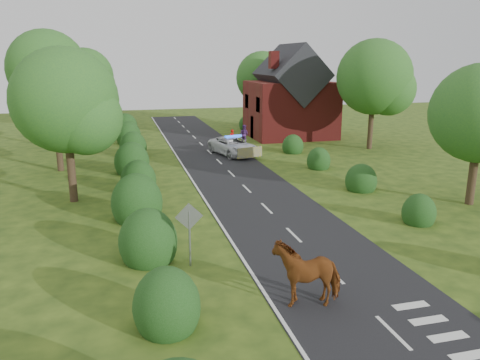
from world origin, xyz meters
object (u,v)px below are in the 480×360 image
object	(u,v)px
cow	(307,275)
pedestrian_purple	(244,134)
pedestrian_red	(232,138)
road_sign	(189,225)
police_van	(233,146)

from	to	relation	value
cow	pedestrian_purple	xyz separation A→B (m)	(5.61, 28.67, 0.01)
pedestrian_red	pedestrian_purple	size ratio (longest dim) A/B	0.90
pedestrian_purple	pedestrian_red	bearing A→B (deg)	83.16
cow	pedestrian_purple	world-z (taller)	pedestrian_purple
road_sign	cow	distance (m)	4.91
cow	pedestrian_red	xyz separation A→B (m)	(4.15, 27.38, -0.08)
road_sign	cow	size ratio (longest dim) A/B	1.02
police_van	pedestrian_red	world-z (taller)	police_van
police_van	pedestrian_purple	world-z (taller)	pedestrian_purple
road_sign	police_van	xyz separation A→B (m)	(6.71, 20.35, -0.91)
pedestrian_red	pedestrian_purple	xyz separation A→B (m)	(1.47, 1.28, 0.09)
police_van	pedestrian_purple	bearing A→B (deg)	50.64
pedestrian_purple	police_van	bearing A→B (deg)	107.21
road_sign	pedestrian_red	xyz separation A→B (m)	(7.43, 23.82, -0.86)
pedestrian_purple	road_sign	bearing A→B (deg)	112.39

